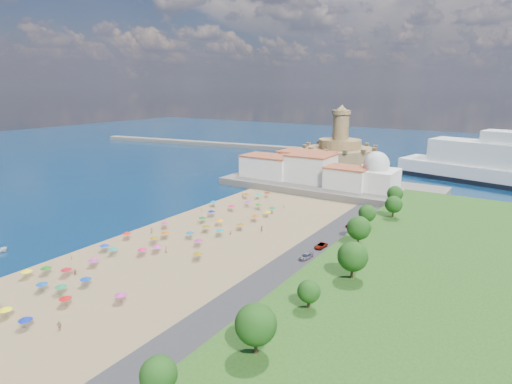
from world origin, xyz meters
The scene contains 11 objects.
ground centered at (0.00, 0.00, 0.00)m, with size 700.00×700.00×0.00m, color #071938.
terrace centered at (10.00, 73.00, 1.50)m, with size 90.00×36.00×3.00m, color #59544C.
jetty centered at (-12.00, 108.00, 1.20)m, with size 18.00×70.00×2.40m, color #59544C.
breakwater centered at (-110.00, 153.00, 1.30)m, with size 200.00×7.00×2.60m, color #59544C.
waterfront_buildings centered at (-3.05, 73.64, 7.88)m, with size 57.00×29.00×11.00m.
domed_building centered at (30.00, 71.00, 8.97)m, with size 16.00×16.00×15.00m.
fortress centered at (-12.00, 138.00, 6.68)m, with size 40.00×40.00×32.40m.
beach_parasols centered at (-1.78, -12.97, 2.15)m, with size 31.15×114.62×2.20m.
beachgoers centered at (-0.39, -5.03, 1.13)m, with size 34.69×95.96×1.88m.
parked_cars centered at (36.00, 8.67, 1.35)m, with size 2.47×34.34×1.34m.
hillside_trees centered at (49.16, -10.21, 10.11)m, with size 13.47×106.59×7.58m.
Camera 1 is at (79.44, -91.82, 42.71)m, focal length 30.00 mm.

